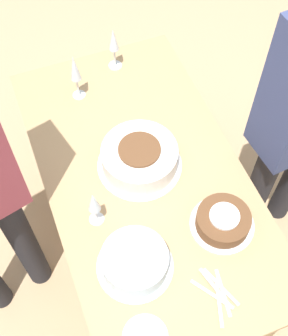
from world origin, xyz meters
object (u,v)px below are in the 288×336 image
Objects in this scene: cake_front_chocolate at (223,221)px; wine_glass_near at (75,70)px; cake_center_white at (140,158)px; cake_back_decorated at (135,262)px; wine_glass_extra at (94,203)px; wine_glass_far at (114,42)px.

wine_glass_near is (0.81, 0.31, 0.13)m from cake_front_chocolate.
cake_front_chocolate is (-0.36, -0.19, -0.02)m from cake_center_white.
cake_back_decorated is at bearing 156.68° from cake_center_white.
cake_front_chocolate is 1.02× the size of wine_glass_near.
cake_back_decorated is 0.25m from wine_glass_extra.
wine_glass_near is 1.25× the size of wine_glass_extra.
cake_center_white is 0.41m from cake_front_chocolate.
cake_back_decorated is 1.00m from wine_glass_far.
wine_glass_extra is (-0.17, 0.24, 0.08)m from cake_center_white.
cake_center_white is at bearing -23.32° from cake_back_decorated.
wine_glass_far reaches higher than cake_front_chocolate.
wine_glass_near is at bearing 118.40° from wine_glass_far.
wine_glass_far reaches higher than wine_glass_extra.
wine_glass_extra reaches higher than cake_back_decorated.
wine_glass_near is 0.63m from wine_glass_extra.
cake_front_chocolate is 0.36m from cake_back_decorated.
cake_front_chocolate is at bearing -113.89° from wine_glass_extra.
cake_center_white is 0.43m from cake_back_decorated.
cake_center_white is 1.79× the size of wine_glass_extra.
cake_front_chocolate is 0.48m from wine_glass_extra.
wine_glass_near is 0.24m from wine_glass_far.
cake_center_white is at bearing 171.04° from wine_glass_far.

